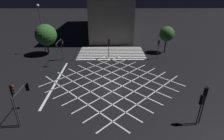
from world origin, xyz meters
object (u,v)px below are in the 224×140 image
Objects in this scene: traffic_light_median_south at (109,45)px; traffic_light_se_main at (62,46)px; street_tree_near at (167,34)px; street_lamp_west at (41,22)px; traffic_light_nw_cross at (201,104)px; street_tree_far at (46,35)px; traffic_light_ne_cross at (23,95)px; traffic_light_ne_main at (14,97)px; street_lamp_east at (102,13)px; traffic_light_sw_cross at (159,46)px; traffic_light_se_cross at (59,47)px; traffic_light_nw_main at (204,98)px.

traffic_light_se_main reaches higher than traffic_light_median_south.
traffic_light_median_south is 0.97× the size of traffic_light_se_main.
street_lamp_west is at bearing 0.72° from street_tree_near.
street_tree_far is (20.30, -19.91, 1.50)m from traffic_light_nw_cross.
traffic_light_ne_cross is 0.73× the size of traffic_light_ne_main.
street_lamp_east is (-6.69, -25.66, 4.55)m from traffic_light_ne_cross.
traffic_light_se_main is 17.03m from traffic_light_sw_cross.
traffic_light_se_main is at bearing 139.72° from street_lamp_west.
traffic_light_median_south is 17.89m from traffic_light_ne_cross.
traffic_light_ne_main is 1.17× the size of traffic_light_se_main.
traffic_light_ne_cross is (-0.05, 13.58, -0.52)m from traffic_light_se_cross.
traffic_light_ne_main is at bearing 76.40° from street_lamp_east.
traffic_light_ne_main is 28.42m from street_tree_near.
traffic_light_sw_cross is (-17.01, -17.04, -0.62)m from traffic_light_ne_main.
traffic_light_se_cross is at bearing 126.80° from street_tree_far.
traffic_light_nw_cross is at bearing 135.92° from street_lamp_west.
street_lamp_west is at bearing -99.00° from traffic_light_sw_cross.
street_tree_near reaches higher than traffic_light_nw_main.
traffic_light_se_main is 0.41× the size of street_lamp_west.
traffic_light_ne_cross is 26.91m from street_lamp_east.
street_tree_far is (11.87, -2.50, 1.17)m from traffic_light_median_south.
traffic_light_se_cross reaches higher than traffic_light_sw_cross.
street_tree_far reaches higher than traffic_light_se_main.
street_tree_near reaches higher than traffic_light_se_cross.
traffic_light_ne_cross is at bearing 0.23° from traffic_light_se_cross.
street_tree_near reaches higher than traffic_light_ne_cross.
traffic_light_se_cross is 1.49m from traffic_light_se_main.
street_lamp_east reaches higher than traffic_light_nw_cross.
street_lamp_west is at bearing -103.35° from traffic_light_median_south.
traffic_light_se_cross is 0.76× the size of street_tree_near.
street_lamp_east is at bearing -171.03° from traffic_light_median_south.
street_lamp_west is (21.36, -20.28, 3.24)m from traffic_light_nw_main.
traffic_light_sw_cross is (-0.18, -16.87, -0.31)m from traffic_light_nw_main.
street_tree_near is (-2.86, -20.72, 1.43)m from traffic_light_nw_cross.
traffic_light_se_cross is 7.56m from street_lamp_west.
traffic_light_se_main is 1.07× the size of traffic_light_sw_cross.
traffic_light_ne_main is at bearing 46.90° from street_tree_near.
traffic_light_median_south is 1.14× the size of traffic_light_nw_cross.
traffic_light_ne_cross is 0.35× the size of street_lamp_west.
traffic_light_ne_cross is 16.74m from traffic_light_nw_cross.
traffic_light_nw_main is 16.87m from traffic_light_sw_cross.
traffic_light_nw_cross is at bearing 0.11° from traffic_light_ne_main.
traffic_light_median_south is at bearing 65.00° from traffic_light_ne_main.
traffic_light_ne_main reaches higher than traffic_light_nw_cross.
traffic_light_se_cross is 0.88× the size of traffic_light_ne_main.
traffic_light_se_main is at bearing -44.32° from traffic_light_nw_main.
traffic_light_se_cross is at bearing 0.23° from traffic_light_ne_cross.
traffic_light_ne_cross is (8.24, 15.87, -0.23)m from traffic_light_median_south.
traffic_light_nw_cross is 0.85× the size of traffic_light_se_main.
traffic_light_sw_cross is (-0.45, -17.00, 0.23)m from traffic_light_nw_cross.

